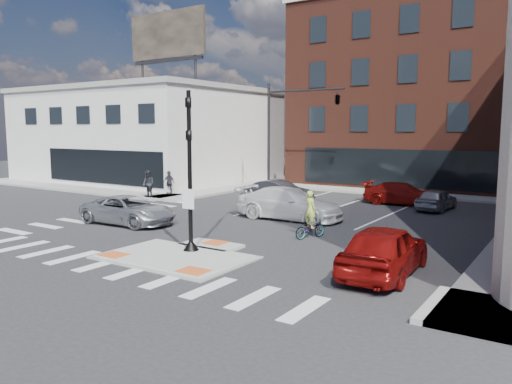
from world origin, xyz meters
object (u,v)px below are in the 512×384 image
Objects in this scene: cyclist at (310,222)px; silver_suv at (128,210)px; bg_car_silver at (436,199)px; pedestrian_b at (169,182)px; bg_car_dark at (279,192)px; red_sedan at (385,250)px; bg_car_red at (402,194)px; white_pickup at (289,204)px; pedestrian_a at (148,184)px.

silver_suv is at bearing 34.02° from cyclist.
bg_car_silver is at bearing -82.98° from cyclist.
silver_suv is 3.06× the size of pedestrian_b.
pedestrian_b is (-5.52, 8.79, 0.27)m from silver_suv.
cyclist is at bearing -142.28° from bg_car_dark.
cyclist is 1.26× the size of pedestrian_b.
silver_suv is at bearing 165.04° from bg_car_dark.
bg_car_red is (-4.15, 15.40, -0.15)m from red_sedan.
bg_car_dark is 7.68m from bg_car_red.
bg_car_red is at bearing -62.04° from bg_car_dark.
bg_car_silver is (9.08, 2.61, -0.09)m from bg_car_dark.
bg_car_red is (3.38, 8.31, -0.13)m from white_pickup.
cyclist reaches higher than red_sedan.
red_sedan is at bearing -169.14° from bg_car_red.
bg_car_dark is 2.44× the size of pedestrian_a.
red_sedan is at bearing -15.33° from pedestrian_a.
cyclist is at bearing -41.40° from red_sedan.
silver_suv is at bearing -58.93° from pedestrian_b.
pedestrian_b is at bearing 18.35° from bg_car_silver.
red_sedan is at bearing -136.05° from white_pickup.
red_sedan is 10.34m from white_pickup.
silver_suv is 2.42× the size of cyclist.
white_pickup is (-7.53, 7.09, -0.01)m from red_sedan.
bg_car_silver is 0.78× the size of bg_car_red.
white_pickup is 12.01m from pedestrian_b.
cyclist is at bearing -25.86° from pedestrian_b.
pedestrian_b is at bearing 71.52° from white_pickup.
pedestrian_a is at bearing 36.88° from silver_suv.
bg_car_dark is (2.65, 10.20, 0.03)m from silver_suv.
bg_car_silver is 2.07× the size of pedestrian_a.
silver_suv is 1.14× the size of bg_car_dark.
cyclist is 1.15× the size of pedestrian_a.
pedestrian_b reaches higher than bg_car_red.
pedestrian_b is (0.00, 2.00, -0.08)m from pedestrian_a.
silver_suv is 10.39m from pedestrian_b.
red_sedan is 2.73× the size of pedestrian_a.
white_pickup is 3.47× the size of pedestrian_b.
pedestrian_b is (-17.25, -4.02, 0.34)m from bg_car_silver.
pedestrian_a reaches higher than bg_car_dark.
red_sedan reaches higher than silver_suv.
silver_suv is 17.37m from bg_car_silver.
red_sedan is at bearing -137.49° from bg_car_dark.
red_sedan is 15.95m from bg_car_red.
cyclist reaches higher than silver_suv.
silver_suv is 13.66m from red_sedan.
bg_car_red is at bearing 33.56° from pedestrian_a.
silver_suv is 9.26m from cyclist.
white_pickup is 2.74× the size of cyclist.
bg_car_red is at bearing 17.65° from pedestrian_b.
pedestrian_b reaches higher than white_pickup.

